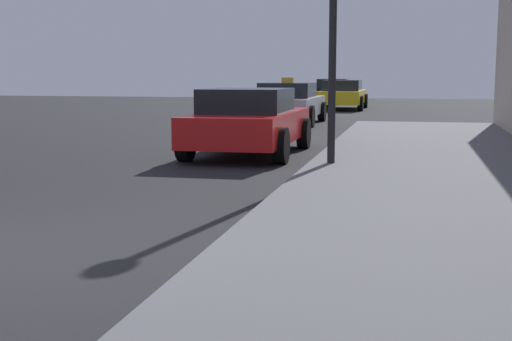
{
  "coord_description": "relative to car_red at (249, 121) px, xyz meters",
  "views": [
    {
      "loc": [
        3.59,
        -5.07,
        1.55
      ],
      "look_at": [
        1.84,
        2.81,
        0.43
      ],
      "focal_mm": 49.41,
      "sensor_mm": 36.0,
      "label": 1
    }
  ],
  "objects": [
    {
      "name": "car_silver",
      "position": [
        -0.7,
        8.43,
        0.0
      ],
      "size": [
        1.95,
        4.27,
        1.43
      ],
      "color": "#B7B7BF",
      "rests_on": "ground_plane"
    },
    {
      "name": "car_red",
      "position": [
        0.0,
        0.0,
        0.0
      ],
      "size": [
        1.94,
        4.1,
        1.27
      ],
      "color": "red",
      "rests_on": "ground_plane"
    },
    {
      "name": "sidewalk",
      "position": [
        3.46,
        -8.03,
        -0.57
      ],
      "size": [
        4.0,
        32.0,
        0.15
      ],
      "primitive_type": "cube",
      "color": "#5B5B60",
      "rests_on": "ground_plane"
    },
    {
      "name": "car_yellow",
      "position": [
        0.04,
        17.83,
        0.0
      ],
      "size": [
        2.0,
        4.44,
        1.27
      ],
      "color": "yellow",
      "rests_on": "ground_plane"
    },
    {
      "name": "car_black",
      "position": [
        -1.12,
        24.79,
        0.0
      ],
      "size": [
        1.95,
        4.29,
        1.27
      ],
      "color": "black",
      "rests_on": "ground_plane"
    }
  ]
}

